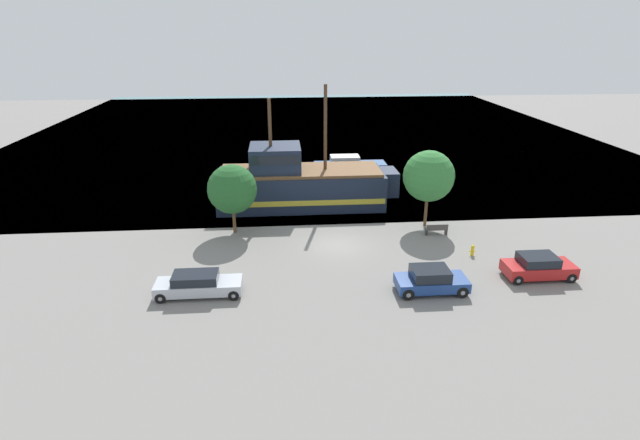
% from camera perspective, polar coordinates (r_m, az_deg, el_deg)
% --- Properties ---
extents(ground_plane, '(160.00, 160.00, 0.00)m').
position_cam_1_polar(ground_plane, '(35.99, 2.05, -2.88)').
color(ground_plane, gray).
extents(water_surface, '(80.00, 80.00, 0.00)m').
position_cam_1_polar(water_surface, '(78.11, -1.71, 10.41)').
color(water_surface, slate).
rests_on(water_surface, ground).
extents(pirate_ship, '(15.49, 5.14, 10.35)m').
position_cam_1_polar(pirate_ship, '(43.34, -2.38, 4.20)').
color(pirate_ship, '#192338').
rests_on(pirate_ship, water_surface).
extents(moored_boat_dockside, '(7.72, 2.44, 1.68)m').
position_cam_1_polar(moored_boat_dockside, '(54.54, 3.32, 6.27)').
color(moored_boat_dockside, navy).
rests_on(moored_boat_dockside, water_surface).
extents(parked_car_curb_front, '(4.18, 1.97, 1.51)m').
position_cam_1_polar(parked_car_curb_front, '(30.32, 12.57, -6.73)').
color(parked_car_curb_front, navy).
rests_on(parked_car_curb_front, ground_plane).
extents(parked_car_curb_mid, '(4.27, 1.95, 1.51)m').
position_cam_1_polar(parked_car_curb_mid, '(34.04, 23.69, -4.90)').
color(parked_car_curb_mid, '#B21E1E').
rests_on(parked_car_curb_mid, ground_plane).
extents(parked_car_curb_rear, '(4.99, 1.79, 1.39)m').
position_cam_1_polar(parked_car_curb_rear, '(30.13, -13.78, -7.15)').
color(parked_car_curb_rear, '#B7BCC6').
rests_on(parked_car_curb_rear, ground_plane).
extents(fire_hydrant, '(0.42, 0.25, 0.76)m').
position_cam_1_polar(fire_hydrant, '(35.81, 17.04, -3.27)').
color(fire_hydrant, yellow).
rests_on(fire_hydrant, ground_plane).
extents(bench_promenade_east, '(1.64, 0.45, 0.85)m').
position_cam_1_polar(bench_promenade_east, '(38.58, 13.19, -1.05)').
color(bench_promenade_east, '#4C4742').
rests_on(bench_promenade_east, ground_plane).
extents(tree_row_east, '(3.68, 3.68, 5.29)m').
position_cam_1_polar(tree_row_east, '(37.57, -10.01, 3.49)').
color(tree_row_east, brown).
rests_on(tree_row_east, ground_plane).
extents(tree_row_mideast, '(3.92, 3.92, 6.00)m').
position_cam_1_polar(tree_row_mideast, '(39.10, 12.32, 4.91)').
color(tree_row_mideast, brown).
rests_on(tree_row_mideast, ground_plane).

